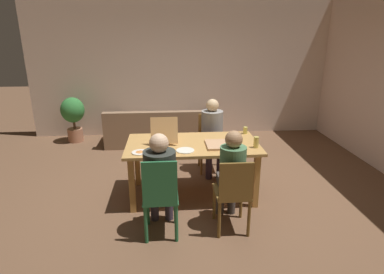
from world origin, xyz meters
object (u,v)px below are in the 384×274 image
pizza_box_0 (221,145)px  plate_0 (140,152)px  chair_0 (160,196)px  person_2 (231,171)px  plate_1 (185,150)px  person_1 (212,130)px  drinking_glass_1 (256,142)px  potted_plant (73,115)px  chair_2 (233,192)px  chair_1 (211,139)px  person_0 (160,174)px  drinking_glass_0 (245,130)px  dining_table (193,150)px  pizza_box_1 (165,137)px  couch (159,131)px

pizza_box_0 → plate_0: 1.06m
chair_0 → person_2: (0.81, 0.20, 0.18)m
plate_0 → plate_1: bearing=2.3°
chair_0 → plate_0: 0.75m
person_1 → drinking_glass_1: (0.42, -1.02, 0.14)m
chair_0 → potted_plant: size_ratio=1.02×
chair_2 → chair_0: bearing=-177.3°
person_1 → plate_0: person_1 is taller
chair_1 → person_0: bearing=-114.8°
person_2 → drinking_glass_0: size_ratio=11.96×
pizza_box_0 → potted_plant: (-2.65, 2.66, -0.21)m
dining_table → pizza_box_1: bearing=160.6°
drinking_glass_0 → drinking_glass_1: size_ratio=0.68×
pizza_box_0 → pizza_box_1: pizza_box_1 is taller
plate_0 → chair_1: bearing=49.3°
chair_2 → couch: chair_2 is taller
person_2 → person_1: bearing=90.0°
chair_1 → plate_0: (-1.07, -1.24, 0.27)m
chair_2 → pizza_box_1: pizza_box_1 is taller
chair_2 → pizza_box_0: size_ratio=2.36×
pizza_box_1 → drinking_glass_1: (1.19, -0.37, 0.02)m
drinking_glass_0 → person_2: bearing=-110.8°
pizza_box_1 → person_1: bearing=40.3°
pizza_box_0 → plate_1: pizza_box_0 is taller
person_1 → drinking_glass_0: bearing=-43.7°
person_2 → couch: bearing=106.5°
drinking_glass_0 → potted_plant: size_ratio=0.11×
person_0 → drinking_glass_0: size_ratio=11.97×
chair_2 → plate_1: bearing=128.3°
pizza_box_1 → plate_1: pizza_box_1 is taller
pizza_box_1 → drinking_glass_0: bearing=11.1°
chair_1 → pizza_box_1: bearing=-133.7°
plate_0 → drinking_glass_0: 1.64m
chair_2 → person_2: 0.24m
chair_1 → person_1: person_1 is taller
chair_0 → pizza_box_1: pizza_box_1 is taller
person_0 → plate_0: size_ratio=5.83×
drinking_glass_1 → chair_1: bearing=110.0°
chair_0 → pizza_box_1: size_ratio=2.20×
pizza_box_0 → chair_1: bearing=89.0°
chair_0 → chair_2: (0.81, 0.04, -0.01)m
pizza_box_1 → drinking_glass_0: (1.19, 0.23, -0.00)m
chair_0 → couch: size_ratio=0.45×
person_2 → pizza_box_0: person_2 is taller
dining_table → pizza_box_0: 0.40m
chair_2 → person_2: size_ratio=0.76×
dining_table → chair_1: bearing=67.6°
pizza_box_1 → person_2: bearing=-49.7°
pizza_box_0 → potted_plant: potted_plant is taller
drinking_glass_1 → pizza_box_0: bearing=166.4°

